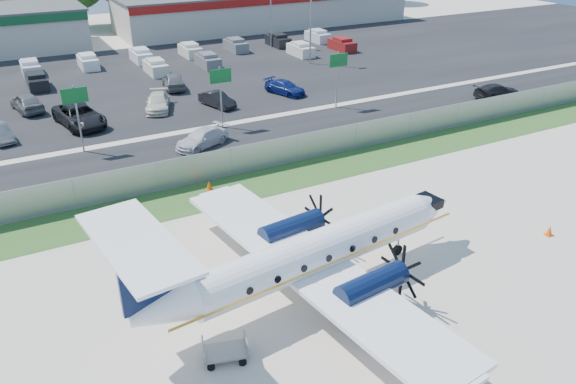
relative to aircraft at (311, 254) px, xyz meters
name	(u,v)px	position (x,y,z in m)	size (l,w,h in m)	color
ground	(347,285)	(1.84, -0.33, -2.16)	(170.00, 170.00, 0.00)	beige
grass_verge	(244,187)	(1.84, 11.67, -2.16)	(170.00, 4.00, 0.02)	#2D561E
access_road	(205,150)	(1.84, 18.67, -2.15)	(170.00, 8.00, 0.02)	black
parking_lot	(134,82)	(1.84, 39.67, -2.15)	(170.00, 32.00, 0.02)	black
perimeter_fence	(231,162)	(1.84, 13.67, -1.16)	(120.00, 0.06, 1.99)	gray
building_east	(265,8)	(27.84, 61.65, 0.47)	(44.40, 12.40, 5.24)	#BCB6AA
sign_left	(76,105)	(-6.16, 22.58, 1.45)	(1.80, 0.26, 5.00)	gray
sign_mid	(221,84)	(4.84, 22.58, 1.45)	(1.80, 0.26, 5.00)	gray
sign_right	(338,68)	(15.84, 22.58, 1.45)	(1.80, 0.26, 5.00)	gray
light_pole_ne	(311,17)	(21.84, 37.67, 3.07)	(0.90, 0.35, 9.09)	gray
light_pole_se	(271,5)	(21.84, 47.67, 3.07)	(0.90, 0.35, 9.09)	gray
tree_line	(77,28)	(1.84, 73.67, -2.16)	(112.00, 6.00, 14.00)	#1E4F17
aircraft	(311,254)	(0.00, 0.00, 0.00)	(18.27, 17.96, 5.60)	white
baggage_cart_far	(225,351)	(-5.16, -2.16, -1.73)	(1.99, 1.50, 0.93)	gray
cone_nose	(549,231)	(14.13, -1.69, -1.89)	(0.40, 0.40, 0.57)	#F15107
cone_starboard_wing	(209,185)	(-0.25, 12.40, -1.88)	(0.42, 0.42, 0.60)	#F15107
road_car_mid	(203,146)	(1.93, 19.52, -2.16)	(1.83, 4.50, 1.30)	silver
road_car_east	(496,98)	(30.77, 17.88, -2.16)	(1.84, 4.54, 1.32)	black
parked_car_a	(1,141)	(-11.43, 27.94, -2.16)	(1.36, 3.89, 1.28)	#595B5E
parked_car_b	(81,125)	(-5.34, 28.59, -2.16)	(2.83, 6.13, 1.70)	black
parked_car_c	(159,110)	(1.49, 29.53, -2.16)	(1.94, 4.78, 1.39)	beige
parked_car_d	(217,106)	(6.48, 27.93, -2.16)	(1.39, 3.98, 1.31)	black
parked_car_e	(285,94)	(13.69, 28.45, -2.16)	(1.80, 4.44, 1.29)	navy
parked_car_f	(29,111)	(-8.78, 34.64, -2.16)	(1.93, 4.79, 1.63)	#595B5E
parked_car_g	(174,89)	(4.78, 35.30, -2.16)	(1.89, 4.70, 1.60)	#595B5E
far_parking_rows	(122,71)	(1.84, 44.67, -2.16)	(56.00, 10.00, 1.60)	gray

